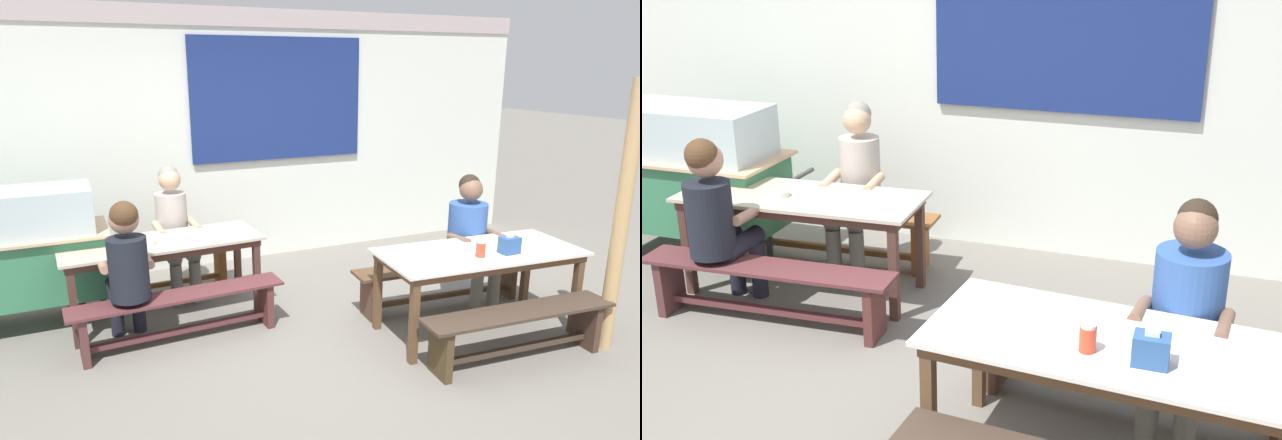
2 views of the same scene
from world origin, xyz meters
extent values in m
plane|color=slate|center=(0.00, 0.00, 0.00)|extent=(40.00, 40.00, 0.00)
cube|color=silver|center=(0.00, 2.41, 1.31)|extent=(7.57, 0.12, 2.62)
cube|color=navy|center=(0.52, 2.32, 1.85)|extent=(2.02, 0.03, 1.36)
cube|color=#C2B69D|center=(-1.05, 1.08, 0.71)|extent=(1.75, 0.76, 0.02)
cube|color=#4B2E27|center=(-1.05, 1.08, 0.67)|extent=(1.67, 0.69, 0.06)
cube|color=#4B2E27|center=(-0.29, 1.39, 0.32)|extent=(0.06, 0.06, 0.64)
cube|color=#4B2E27|center=(-0.26, 0.85, 0.32)|extent=(0.06, 0.06, 0.64)
cube|color=#4B2E27|center=(-1.84, 1.30, 0.32)|extent=(0.06, 0.06, 0.64)
cube|color=#4B2E27|center=(-1.81, 0.76, 0.32)|extent=(0.06, 0.06, 0.64)
cube|color=white|center=(1.33, -0.29, 0.72)|extent=(1.76, 0.88, 0.02)
cube|color=brown|center=(1.33, -0.29, 0.67)|extent=(1.68, 0.81, 0.06)
cube|color=brown|center=(0.58, 0.08, 0.32)|extent=(0.06, 0.06, 0.64)
cube|color=brown|center=(0.53, -0.55, 0.32)|extent=(0.06, 0.06, 0.64)
cube|color=brown|center=(-1.08, 1.63, 0.41)|extent=(1.62, 0.40, 0.03)
cube|color=brown|center=(-0.40, 1.67, 0.20)|extent=(0.07, 0.26, 0.39)
cube|color=brown|center=(-1.76, 1.59, 0.20)|extent=(0.07, 0.26, 0.39)
cube|color=brown|center=(-1.08, 1.63, 0.10)|extent=(1.32, 0.12, 0.04)
cube|color=#582C2F|center=(-1.02, 0.52, 0.41)|extent=(1.75, 0.39, 0.02)
cube|color=#552B29|center=(-0.27, 0.57, 0.20)|extent=(0.07, 0.25, 0.40)
cube|color=#512D2E|center=(-1.77, 0.48, 0.20)|extent=(0.07, 0.25, 0.40)
cube|color=#582C2F|center=(-1.02, 0.52, 0.10)|extent=(1.46, 0.13, 0.04)
cube|color=brown|center=(1.37, 0.26, 0.41)|extent=(1.76, 0.42, 0.03)
cube|color=#4E3623|center=(2.12, 0.20, 0.20)|extent=(0.08, 0.25, 0.39)
cube|color=#503429|center=(0.62, 0.31, 0.20)|extent=(0.08, 0.25, 0.39)
cube|color=brown|center=(1.37, 0.26, 0.10)|extent=(1.46, 0.15, 0.04)
cube|color=#367C54|center=(-2.19, 1.40, 0.53)|extent=(1.36, 0.68, 0.55)
cube|color=silver|center=(-2.19, 1.40, 1.01)|extent=(1.22, 0.61, 0.40)
cube|color=tan|center=(-2.19, 1.40, 0.82)|extent=(1.44, 0.76, 0.02)
cylinder|color=black|center=(-2.82, 1.76, 0.25)|extent=(0.51, 0.06, 0.51)
cylinder|color=#333333|center=(-1.57, 1.41, 0.13)|extent=(0.05, 0.05, 0.25)
cylinder|color=#3F3F3F|center=(-1.33, 1.42, 0.70)|extent=(0.04, 0.66, 0.04)
cylinder|color=slate|center=(-0.92, 1.26, 0.21)|extent=(0.11, 0.11, 0.42)
cylinder|color=slate|center=(-0.74, 1.28, 0.21)|extent=(0.11, 0.11, 0.42)
cylinder|color=slate|center=(-0.94, 1.45, 0.47)|extent=(0.17, 0.43, 0.13)
cylinder|color=slate|center=(-0.76, 1.46, 0.47)|extent=(0.17, 0.43, 0.13)
cylinder|color=#BAAFA7|center=(-0.87, 1.64, 0.74)|extent=(0.30, 0.30, 0.56)
sphere|color=tan|center=(-0.86, 1.62, 1.16)|extent=(0.21, 0.21, 0.21)
sphere|color=gray|center=(-0.87, 1.65, 1.19)|extent=(0.19, 0.19, 0.19)
cylinder|color=tan|center=(-1.02, 1.45, 0.73)|extent=(0.10, 0.31, 0.10)
cylinder|color=tan|center=(-0.68, 1.48, 0.73)|extent=(0.10, 0.31, 0.09)
cylinder|color=#636358|center=(1.50, -0.10, 0.21)|extent=(0.11, 0.11, 0.42)
cylinder|color=#636358|center=(1.67, -0.12, 0.21)|extent=(0.11, 0.11, 0.42)
cylinder|color=#636358|center=(1.51, 0.07, 0.47)|extent=(0.17, 0.40, 0.13)
cylinder|color=#636358|center=(1.69, 0.06, 0.47)|extent=(0.17, 0.40, 0.13)
cylinder|color=#345AA2|center=(1.62, 0.24, 0.72)|extent=(0.36, 0.36, 0.53)
sphere|color=brown|center=(1.62, 0.22, 1.12)|extent=(0.21, 0.21, 0.21)
sphere|color=#2D2319|center=(1.62, 0.25, 1.16)|extent=(0.19, 0.19, 0.19)
cylinder|color=brown|center=(1.40, 0.08, 0.71)|extent=(0.10, 0.31, 0.10)
cylinder|color=brown|center=(1.80, 0.04, 0.71)|extent=(0.10, 0.31, 0.08)
cylinder|color=#20202E|center=(-1.32, 0.87, 0.21)|extent=(0.11, 0.11, 0.42)
cylinder|color=#20202E|center=(-1.50, 0.87, 0.21)|extent=(0.11, 0.11, 0.42)
cylinder|color=#20202E|center=(-1.31, 0.69, 0.47)|extent=(0.15, 0.41, 0.13)
cylinder|color=#20202E|center=(-1.49, 0.68, 0.47)|extent=(0.15, 0.41, 0.13)
cylinder|color=black|center=(-1.39, 0.50, 0.71)|extent=(0.30, 0.30, 0.50)
sphere|color=tan|center=(-1.39, 0.52, 1.10)|extent=(0.23, 0.23, 0.23)
sphere|color=#4C331E|center=(-1.39, 0.49, 1.14)|extent=(0.21, 0.21, 0.21)
cylinder|color=tan|center=(-1.23, 0.69, 0.69)|extent=(0.08, 0.30, 0.08)
cylinder|color=tan|center=(-1.57, 0.68, 0.69)|extent=(0.08, 0.31, 0.11)
cube|color=#2E5694|center=(1.51, -0.45, 0.80)|extent=(0.15, 0.11, 0.14)
cube|color=white|center=(1.51, -0.45, 0.88)|extent=(0.06, 0.03, 0.02)
cylinder|color=#E04329|center=(1.23, -0.42, 0.79)|extent=(0.08, 0.08, 0.12)
cylinder|color=white|center=(1.23, -0.42, 0.85)|extent=(0.07, 0.07, 0.02)
cylinder|color=silver|center=(-1.18, 1.01, 0.75)|extent=(0.14, 0.14, 0.04)
camera|label=1|loc=(-1.70, -3.83, 2.22)|focal=31.61mm
camera|label=2|loc=(1.68, -3.43, 2.45)|focal=43.61mm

